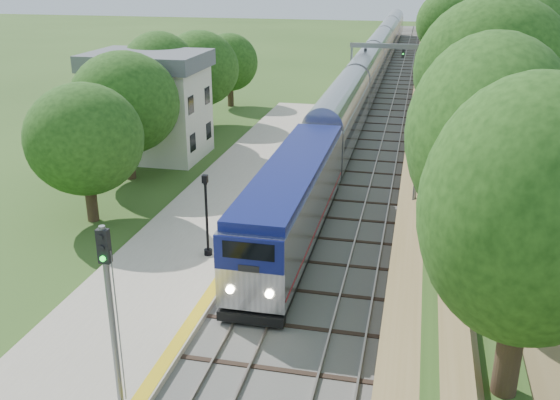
% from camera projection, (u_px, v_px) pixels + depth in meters
% --- Properties ---
extents(trackbed, '(9.50, 170.00, 0.28)m').
position_uv_depth(trackbed, '(384.00, 92.00, 73.06)').
color(trackbed, '#4C4944').
rests_on(trackbed, ground).
extents(platform, '(6.40, 68.00, 0.38)m').
position_uv_depth(platform, '(200.00, 234.00, 34.36)').
color(platform, '#A79B86').
rests_on(platform, ground).
extents(yellow_stripe, '(0.55, 68.00, 0.01)m').
position_uv_depth(yellow_stripe, '(249.00, 235.00, 33.71)').
color(yellow_stripe, gold).
rests_on(yellow_stripe, platform).
extents(embankment, '(10.64, 170.00, 11.70)m').
position_uv_depth(embankment, '(460.00, 79.00, 70.67)').
color(embankment, brown).
rests_on(embankment, ground).
extents(station_building, '(8.60, 6.60, 8.00)m').
position_uv_depth(station_building, '(150.00, 104.00, 47.56)').
color(station_building, beige).
rests_on(station_building, ground).
extents(signal_gantry, '(8.40, 0.38, 6.20)m').
position_uv_depth(signal_gantry, '(388.00, 57.00, 66.71)').
color(signal_gantry, slate).
rests_on(signal_gantry, ground).
extents(trees_behind_platform, '(7.82, 53.32, 7.21)m').
position_uv_depth(trees_behind_platform, '(130.00, 130.00, 38.31)').
color(trees_behind_platform, '#332316').
rests_on(trees_behind_platform, ground).
extents(train, '(2.91, 116.81, 4.28)m').
position_uv_depth(train, '(372.00, 67.00, 77.21)').
color(train, black).
rests_on(train, trackbed).
extents(lamppost_far, '(0.42, 0.42, 4.22)m').
position_uv_depth(lamppost_far, '(207.00, 220.00, 30.78)').
color(lamppost_far, black).
rests_on(lamppost_far, platform).
extents(signal_platform, '(0.38, 0.30, 6.41)m').
position_uv_depth(signal_platform, '(110.00, 299.00, 19.47)').
color(signal_platform, slate).
rests_on(signal_platform, platform).
extents(signal_farside, '(0.36, 0.29, 6.64)m').
position_uv_depth(signal_farside, '(417.00, 168.00, 32.37)').
color(signal_farside, slate).
rests_on(signal_farside, ground).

